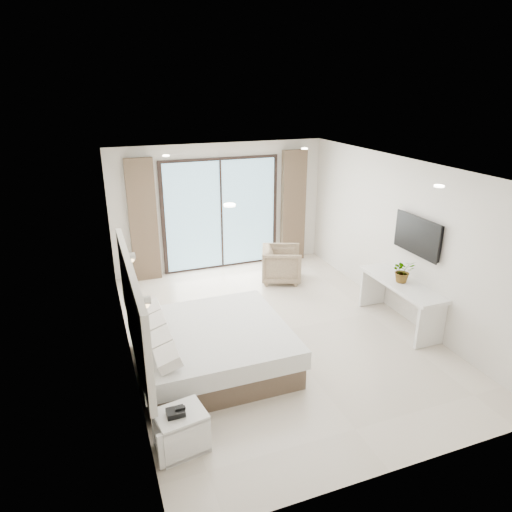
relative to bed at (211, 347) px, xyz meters
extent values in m
plane|color=beige|center=(1.25, 0.57, -0.31)|extent=(6.20, 6.20, 0.00)
cube|color=silver|center=(1.25, 3.67, 1.04)|extent=(4.60, 0.02, 2.70)
cube|color=silver|center=(1.25, -2.53, 1.04)|extent=(4.60, 0.02, 2.70)
cube|color=silver|center=(-1.05, 0.57, 1.04)|extent=(0.02, 6.20, 2.70)
cube|color=silver|center=(3.55, 0.57, 1.04)|extent=(0.02, 6.20, 2.70)
cube|color=white|center=(1.25, 0.57, 2.39)|extent=(4.60, 6.20, 0.02)
cube|color=beige|center=(-1.00, 0.00, 0.84)|extent=(0.08, 3.00, 1.20)
cube|color=black|center=(3.50, 0.10, 1.24)|extent=(0.06, 1.00, 0.58)
cube|color=black|center=(3.46, 0.10, 1.24)|extent=(0.02, 1.04, 0.62)
cube|color=black|center=(1.25, 3.64, 0.89)|extent=(2.56, 0.04, 2.42)
cube|color=#97D4F2|center=(1.25, 3.61, 0.89)|extent=(2.40, 0.01, 2.30)
cube|color=brown|center=(-0.40, 3.53, 0.94)|extent=(0.55, 0.14, 2.50)
cube|color=brown|center=(2.90, 3.53, 0.94)|extent=(0.55, 0.14, 2.50)
cylinder|color=white|center=(-0.05, -1.23, 2.37)|extent=(0.12, 0.12, 0.02)
cylinder|color=white|center=(2.55, -1.23, 2.37)|extent=(0.12, 0.12, 0.02)
cylinder|color=white|center=(-0.05, 2.37, 2.37)|extent=(0.12, 0.12, 0.02)
cylinder|color=white|center=(2.55, 2.37, 2.37)|extent=(0.12, 0.12, 0.02)
cube|color=brown|center=(0.02, 0.00, -0.15)|extent=(2.04, 1.94, 0.33)
cube|color=white|center=(0.02, 0.00, 0.15)|extent=(2.12, 2.02, 0.26)
cube|color=white|center=(-0.70, -0.66, 0.35)|extent=(0.28, 0.41, 0.14)
cube|color=white|center=(-0.70, -0.22, 0.35)|extent=(0.28, 0.41, 0.14)
cube|color=white|center=(-0.70, 0.22, 0.35)|extent=(0.28, 0.41, 0.14)
cube|color=white|center=(-0.70, 0.66, 0.35)|extent=(0.28, 0.41, 0.14)
cube|color=white|center=(-0.72, -1.43, 0.15)|extent=(0.59, 0.51, 0.05)
cube|color=white|center=(-0.72, -1.43, -0.28)|extent=(0.59, 0.51, 0.05)
cube|color=white|center=(-0.72, -1.63, -0.07)|extent=(0.53, 0.13, 0.43)
cube|color=white|center=(-0.72, -1.24, -0.07)|extent=(0.53, 0.13, 0.43)
cube|color=black|center=(-0.77, -1.45, 0.21)|extent=(0.19, 0.15, 0.06)
cube|color=white|center=(3.29, 0.10, 0.43)|extent=(0.53, 1.70, 0.06)
cube|color=white|center=(3.29, -0.66, 0.04)|extent=(0.51, 0.06, 0.71)
cube|color=white|center=(3.29, 0.87, 0.04)|extent=(0.51, 0.06, 0.71)
imported|color=#33662D|center=(3.29, 0.11, 0.61)|extent=(0.44, 0.47, 0.30)
imported|color=#998764|center=(2.17, 2.47, 0.08)|extent=(0.95, 0.98, 0.79)
camera|label=1|loc=(-1.35, -5.48, 3.50)|focal=32.00mm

